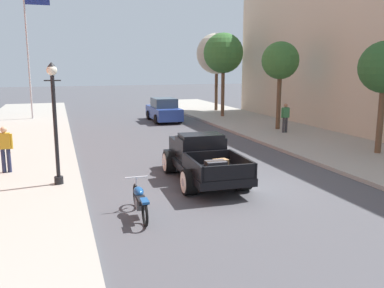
{
  "coord_description": "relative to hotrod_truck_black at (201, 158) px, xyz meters",
  "views": [
    {
      "loc": [
        -5.09,
        -11.72,
        3.89
      ],
      "look_at": [
        -0.41,
        2.45,
        1.0
      ],
      "focal_mm": 37.98,
      "sensor_mm": 36.0,
      "label": 1
    }
  ],
  "objects": [
    {
      "name": "ground_plane",
      "position": [
        0.48,
        -1.2,
        -0.75
      ],
      "size": [
        140.0,
        140.0,
        0.0
      ],
      "primitive_type": "plane",
      "color": "#47474C"
    },
    {
      "name": "hotrod_truck_black",
      "position": [
        0.0,
        0.0,
        0.0
      ],
      "size": [
        2.32,
        4.99,
        1.58
      ],
      "color": "black",
      "rests_on": "ground"
    },
    {
      "name": "motorcycle_parked",
      "position": [
        -2.73,
        -2.9,
        -0.31
      ],
      "size": [
        0.62,
        2.12,
        0.93
      ],
      "color": "black",
      "rests_on": "ground"
    },
    {
      "name": "car_background_blue",
      "position": [
        2.46,
        14.87,
        0.01
      ],
      "size": [
        1.9,
        4.32,
        1.65
      ],
      "color": "#284293",
      "rests_on": "ground"
    },
    {
      "name": "pedestrian_sidewalk_left",
      "position": [
        -6.48,
        2.45,
        0.33
      ],
      "size": [
        0.53,
        0.22,
        1.65
      ],
      "color": "#232847",
      "rests_on": "sidewalk_left"
    },
    {
      "name": "pedestrian_sidewalk_right",
      "position": [
        7.55,
        7.09,
        0.33
      ],
      "size": [
        0.53,
        0.22,
        1.65
      ],
      "color": "#333338",
      "rests_on": "sidewalk_right"
    },
    {
      "name": "street_lamp_near",
      "position": [
        -4.73,
        0.37,
        1.63
      ],
      "size": [
        0.5,
        0.32,
        3.85
      ],
      "color": "black",
      "rests_on": "sidewalk_left"
    },
    {
      "name": "flagpole",
      "position": [
        -6.18,
        18.2,
        5.02
      ],
      "size": [
        1.74,
        0.16,
        9.16
      ],
      "color": "#B2B2B7",
      "rests_on": "sidewalk_left"
    },
    {
      "name": "street_tree_second",
      "position": [
        7.85,
        8.38,
        3.38
      ],
      "size": [
        2.18,
        2.18,
        5.12
      ],
      "color": "brown",
      "rests_on": "sidewalk_right"
    },
    {
      "name": "street_tree_third",
      "position": [
        7.14,
        15.32,
        4.01
      ],
      "size": [
        2.92,
        2.92,
        6.11
      ],
      "color": "brown",
      "rests_on": "sidewalk_right"
    },
    {
      "name": "street_tree_farthest",
      "position": [
        8.11,
        19.11,
        4.09
      ],
      "size": [
        3.35,
        3.35,
        6.39
      ],
      "color": "brown",
      "rests_on": "sidewalk_right"
    }
  ]
}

